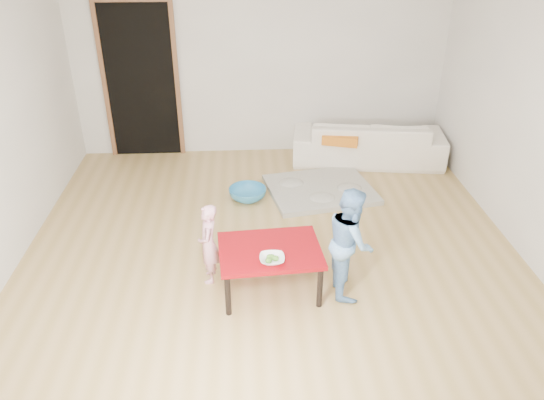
{
  "coord_description": "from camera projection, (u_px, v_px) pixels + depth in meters",
  "views": [
    {
      "loc": [
        -0.25,
        -4.57,
        3.06
      ],
      "look_at": [
        0.0,
        -0.2,
        0.65
      ],
      "focal_mm": 35.0,
      "sensor_mm": 36.0,
      "label": 1
    }
  ],
  "objects": [
    {
      "name": "bowl",
      "position": [
        272.0,
        259.0,
        4.46
      ],
      "size": [
        0.21,
        0.21,
        0.05
      ],
      "primitive_type": "imported",
      "color": "white",
      "rests_on": "red_table"
    },
    {
      "name": "basin",
      "position": [
        248.0,
        194.0,
        6.34
      ],
      "size": [
        0.45,
        0.45,
        0.14
      ],
      "primitive_type": "imported",
      "color": "teal",
      "rests_on": "floor"
    },
    {
      "name": "cushion",
      "position": [
        341.0,
        137.0,
        6.93
      ],
      "size": [
        0.55,
        0.52,
        0.12
      ],
      "primitive_type": "cube",
      "rotation": [
        0.0,
        0.0,
        -0.29
      ],
      "color": "orange",
      "rests_on": "sofa"
    },
    {
      "name": "child_blue",
      "position": [
        350.0,
        242.0,
        4.62
      ],
      "size": [
        0.39,
        0.5,
        1.03
      ],
      "primitive_type": "imported",
      "rotation": [
        0.0,
        0.0,
        1.56
      ],
      "color": "#5683C7",
      "rests_on": "floor"
    },
    {
      "name": "doorway",
      "position": [
        141.0,
        82.0,
        7.08
      ],
      "size": [
        1.02,
        0.08,
        2.11
      ],
      "primitive_type": null,
      "color": "brown",
      "rests_on": "back_wall"
    },
    {
      "name": "broccoli",
      "position": [
        272.0,
        259.0,
        4.46
      ],
      "size": [
        0.12,
        0.12,
        0.06
      ],
      "primitive_type": null,
      "color": "#2D5919",
      "rests_on": "red_table"
    },
    {
      "name": "red_table",
      "position": [
        270.0,
        269.0,
        4.75
      ],
      "size": [
        0.94,
        0.74,
        0.45
      ],
      "primitive_type": null,
      "rotation": [
        0.0,
        0.0,
        0.08
      ],
      "color": "maroon",
      "rests_on": "floor"
    },
    {
      "name": "sofa",
      "position": [
        368.0,
        140.0,
        7.21
      ],
      "size": [
        2.1,
        1.05,
        0.59
      ],
      "primitive_type": "imported",
      "rotation": [
        0.0,
        0.0,
        3.01
      ],
      "color": "white",
      "rests_on": "floor"
    },
    {
      "name": "back_wall",
      "position": [
        260.0,
        60.0,
        7.05
      ],
      "size": [
        5.0,
        0.02,
        2.6
      ],
      "primitive_type": "cube",
      "color": "silver",
      "rests_on": "floor"
    },
    {
      "name": "right_wall",
      "position": [
        536.0,
        122.0,
        4.99
      ],
      "size": [
        0.02,
        5.0,
        2.6
      ],
      "primitive_type": "cube",
      "color": "silver",
      "rests_on": "floor"
    },
    {
      "name": "child_pink",
      "position": [
        209.0,
        244.0,
        4.81
      ],
      "size": [
        0.19,
        0.29,
        0.78
      ],
      "primitive_type": "imported",
      "rotation": [
        0.0,
        0.0,
        -1.56
      ],
      "color": "pink",
      "rests_on": "floor"
    },
    {
      "name": "floor",
      "position": [
        271.0,
        246.0,
        5.49
      ],
      "size": [
        5.0,
        5.0,
        0.01
      ],
      "primitive_type": "cube",
      "color": "#A98848",
      "rests_on": "ground"
    },
    {
      "name": "blanket",
      "position": [
        320.0,
        189.0,
        6.52
      ],
      "size": [
        1.41,
        1.24,
        0.06
      ],
      "primitive_type": null,
      "rotation": [
        0.0,
        0.0,
        0.19
      ],
      "color": "#ADAC99",
      "rests_on": "floor"
    }
  ]
}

